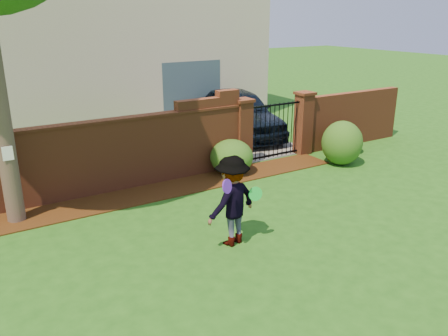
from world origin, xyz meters
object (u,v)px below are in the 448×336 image
car (242,114)px  frisbee_green (255,194)px  man (233,202)px  frisbee_purple (227,186)px

car → frisbee_green: (-4.08, -6.55, 0.17)m
man → frisbee_purple: 0.68m
frisbee_purple → frisbee_green: bearing=13.1°
car → man: man is taller
man → frisbee_purple: (-0.35, -0.34, 0.47)m
man → frisbee_green: bearing=141.2°
car → frisbee_purple: (-4.79, -6.71, 0.51)m
car → man: 7.77m
car → frisbee_green: bearing=-112.0°
car → man: (-4.44, -6.37, 0.04)m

